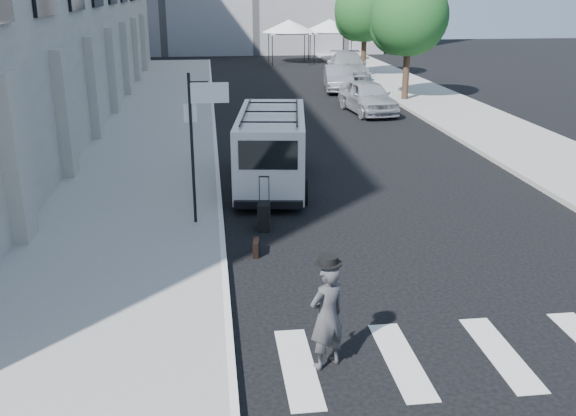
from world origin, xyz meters
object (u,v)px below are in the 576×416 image
object	(u,v)px
briefcase	(256,247)
cargo_van	(272,147)
parked_car_c	(347,66)
parked_car_a	(368,97)
suitcase	(264,216)
businessman	(327,316)
parked_car_b	(338,78)

from	to	relation	value
briefcase	cargo_van	xyz separation A→B (m)	(0.86, 5.15, 0.93)
cargo_van	parked_car_c	distance (m)	23.08
briefcase	parked_car_c	xyz separation A→B (m)	(7.79, 27.16, 0.64)
cargo_van	parked_car_a	distance (m)	12.00
suitcase	parked_car_a	distance (m)	15.54
parked_car_a	suitcase	bearing A→B (deg)	-119.07
businessman	parked_car_b	world-z (taller)	businessman
cargo_van	parked_car_b	world-z (taller)	cargo_van
parked_car_a	parked_car_c	bearing A→B (deg)	76.15
parked_car_c	businessman	bearing A→B (deg)	-95.10
cargo_van	parked_car_b	distance (m)	18.26
suitcase	parked_car_b	xyz separation A→B (m)	(6.00, 21.06, 0.35)
suitcase	parked_car_c	distance (m)	26.73
parked_car_a	parked_car_c	xyz separation A→B (m)	(1.49, 11.33, 0.07)
cargo_van	parked_car_c	bearing A→B (deg)	80.16
briefcase	parked_car_c	size ratio (longest dim) A/B	0.08
cargo_van	briefcase	bearing A→B (deg)	-91.86
briefcase	parked_car_c	distance (m)	28.26
briefcase	cargo_van	distance (m)	5.30
suitcase	parked_car_c	world-z (taller)	parked_car_c
suitcase	parked_car_c	xyz separation A→B (m)	(7.49, 25.66, 0.47)
businessman	cargo_van	size ratio (longest dim) A/B	0.29
parked_car_c	suitcase	bearing A→B (deg)	-98.74
businessman	parked_car_a	distance (m)	20.97
parked_car_b	briefcase	bearing A→B (deg)	-98.60
businessman	cargo_van	bearing A→B (deg)	-118.89
suitcase	parked_car_a	world-z (taller)	parked_car_a
parked_car_b	parked_car_c	world-z (taller)	parked_car_c
cargo_van	parked_car_a	size ratio (longest dim) A/B	1.32
briefcase	businessman	bearing A→B (deg)	-73.30
briefcase	parked_car_a	xyz separation A→B (m)	(6.30, 15.83, 0.57)
briefcase	suitcase	world-z (taller)	suitcase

